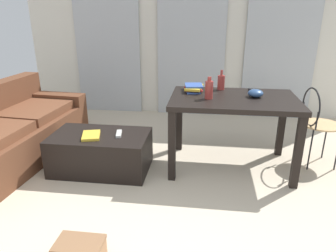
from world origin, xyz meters
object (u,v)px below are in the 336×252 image
object	(u,v)px
craft_table	(233,107)
wire_chair	(316,118)
tv_remote_on_table	(254,90)
bowl	(255,93)
bottle_near	(221,82)
bottle_far	(209,89)
couch	(6,135)
coffee_table	(101,152)
magazine	(91,135)
tv_remote_primary	(119,134)
shoebox	(80,252)
book_stack	(194,88)

from	to	relation	value
craft_table	wire_chair	distance (m)	0.90
craft_table	tv_remote_on_table	xyz separation A→B (m)	(0.23, 0.28, 0.12)
bowl	craft_table	bearing A→B (deg)	-168.94
bottle_near	bottle_far	distance (m)	0.42
couch	bottle_near	world-z (taller)	bottle_near
bottle_near	tv_remote_on_table	bearing A→B (deg)	-5.61
tv_remote_on_table	bowl	bearing A→B (deg)	-127.57
coffee_table	magazine	xyz separation A→B (m)	(-0.07, -0.07, 0.21)
craft_table	bowl	size ratio (longest dim) A/B	8.30
craft_table	tv_remote_primary	world-z (taller)	craft_table
coffee_table	craft_table	xyz separation A→B (m)	(1.34, 0.25, 0.46)
coffee_table	bottle_near	world-z (taller)	bottle_near
magazine	tv_remote_on_table	bearing A→B (deg)	4.20
shoebox	bottle_near	bearing A→B (deg)	63.28
craft_table	wire_chair	bearing A→B (deg)	10.93
bottle_near	bowl	world-z (taller)	bottle_near
wire_chair	tv_remote_primary	bearing A→B (deg)	-168.70
bowl	book_stack	bearing A→B (deg)	165.67
coffee_table	tv_remote_on_table	distance (m)	1.76
craft_table	book_stack	size ratio (longest dim) A/B	4.15
coffee_table	shoebox	bearing A→B (deg)	-77.55
couch	coffee_table	size ratio (longest dim) A/B	2.08
couch	shoebox	xyz separation A→B (m)	(1.39, -1.37, -0.22)
wire_chair	magazine	world-z (taller)	wire_chair
couch	wire_chair	xyz separation A→B (m)	(3.32, 0.34, 0.23)
shoebox	craft_table	bearing A→B (deg)	55.47
book_stack	bottle_near	bearing A→B (deg)	21.38
coffee_table	wire_chair	xyz separation A→B (m)	(2.22, 0.42, 0.33)
bottle_far	coffee_table	bearing A→B (deg)	-171.03
wire_chair	bottle_far	size ratio (longest dim) A/B	3.94
bottle_near	tv_remote_primary	distance (m)	1.24
bottle_far	tv_remote_primary	world-z (taller)	bottle_far
couch	tv_remote_on_table	size ratio (longest dim) A/B	14.40
bottle_far	tv_remote_on_table	xyz separation A→B (m)	(0.48, 0.36, -0.08)
bowl	shoebox	xyz separation A→B (m)	(-1.27, -1.58, -0.72)
bottle_far	book_stack	size ratio (longest dim) A/B	0.71
bottle_near	magazine	world-z (taller)	bottle_near
tv_remote_primary	magazine	distance (m)	0.28
tv_remote_primary	magazine	size ratio (longest dim) A/B	0.74
wire_chair	book_stack	xyz separation A→B (m)	(-1.29, 0.03, 0.27)
bowl	book_stack	size ratio (longest dim) A/B	0.50
book_stack	tv_remote_on_table	world-z (taller)	book_stack
bottle_far	tv_remote_primary	bearing A→B (deg)	-170.23
craft_table	couch	bearing A→B (deg)	-176.05
bottle_near	bottle_far	size ratio (longest dim) A/B	0.99
couch	bottle_far	xyz separation A→B (m)	(2.19, 0.09, 0.56)
couch	tv_remote_on_table	distance (m)	2.75
book_stack	shoebox	world-z (taller)	book_stack
wire_chair	coffee_table	bearing A→B (deg)	-169.22
book_stack	shoebox	xyz separation A→B (m)	(-0.64, -1.74, -0.72)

